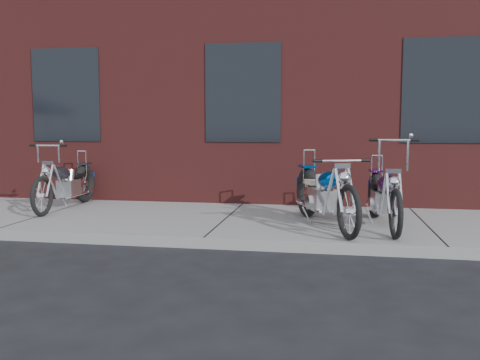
# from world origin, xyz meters

# --- Properties ---
(ground) EXTENTS (120.00, 120.00, 0.00)m
(ground) POSITION_xyz_m (0.00, 0.00, 0.00)
(ground) COLOR black
(ground) RESTS_ON ground
(sidewalk) EXTENTS (22.00, 3.00, 0.15)m
(sidewalk) POSITION_xyz_m (0.00, 1.50, 0.07)
(sidewalk) COLOR gray
(sidewalk) RESTS_ON ground
(building_brick) EXTENTS (22.00, 10.00, 8.00)m
(building_brick) POSITION_xyz_m (0.00, 8.00, 4.00)
(building_brick) COLOR #5C201F
(building_brick) RESTS_ON ground
(chopper_purple) EXTENTS (0.55, 2.27, 1.27)m
(chopper_purple) POSITION_xyz_m (2.36, 1.18, 0.56)
(chopper_purple) COLOR black
(chopper_purple) RESTS_ON sidewalk
(chopper_blue) EXTENTS (0.99, 2.35, 1.07)m
(chopper_blue) POSITION_xyz_m (1.52, 1.06, 0.59)
(chopper_blue) COLOR black
(chopper_blue) RESTS_ON sidewalk
(chopper_third) EXTENTS (0.55, 2.26, 1.15)m
(chopper_third) POSITION_xyz_m (-2.97, 1.95, 0.56)
(chopper_third) COLOR black
(chopper_third) RESTS_ON sidewalk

